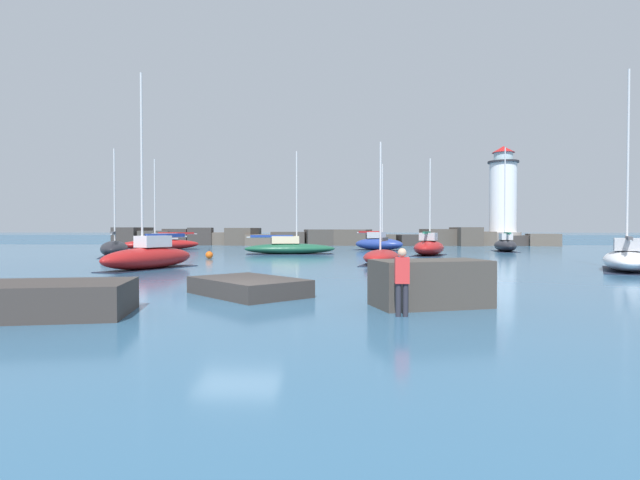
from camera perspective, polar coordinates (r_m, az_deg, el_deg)
The scene contains 16 objects.
ground_plane at distance 15.31m, azimuth -9.34°, elevation -7.10°, with size 600.00×600.00×0.00m, color #336084.
open_sea_beyond at distance 128.45m, azimuth 1.36°, elevation 0.27°, with size 400.00×116.00×0.01m.
breakwater_jetty at distance 68.51m, azimuth 0.63°, elevation 0.24°, with size 60.61×7.04×2.46m.
lighthouse at distance 72.62m, azimuth 20.18°, elevation 4.04°, with size 4.81×4.81×13.52m.
foreground_rocks at distance 14.54m, azimuth -9.90°, elevation -5.67°, with size 14.17×8.22×1.33m.
sailboat_moored_0 at distance 31.23m, azimuth 31.67°, elevation -1.79°, with size 4.95×6.92×10.84m.
sailboat_moored_1 at distance 29.26m, azimuth -18.91°, elevation -1.74°, with size 4.15×6.67×10.69m.
sailboat_moored_2 at distance 31.83m, azimuth 7.03°, elevation -1.86°, with size 3.28×5.98×7.65m.
sailboat_moored_3 at distance 52.81m, azimuth 6.70°, elevation -0.37°, with size 5.82×4.66×9.02m.
sailboat_moored_4 at distance 43.30m, azimuth -22.44°, elevation -0.90°, with size 4.09×6.44×8.73m.
sailboat_moored_5 at distance 42.85m, azimuth 12.34°, elevation -0.77°, with size 4.04×6.03×8.19m.
sailboat_moored_6 at distance 55.82m, azimuth -17.67°, elevation -0.40°, with size 8.00×6.67×9.63m.
sailboat_moored_7 at distance 44.11m, azimuth -3.52°, elevation -0.88°, with size 8.20×3.16×9.09m.
sailboat_moored_8 at distance 52.29m, azimuth 20.42°, elevation -0.48°, with size 2.52×5.54×10.30m.
mooring_buoy_orange_near at distance 38.23m, azimuth -12.55°, elevation -1.68°, with size 0.55×0.55×0.75m.
person_on_rocks at distance 12.81m, azimuth 9.35°, elevation -4.34°, with size 0.36×0.23×1.74m.
Camera 1 is at (3.19, -14.80, 2.22)m, focal length 28.00 mm.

